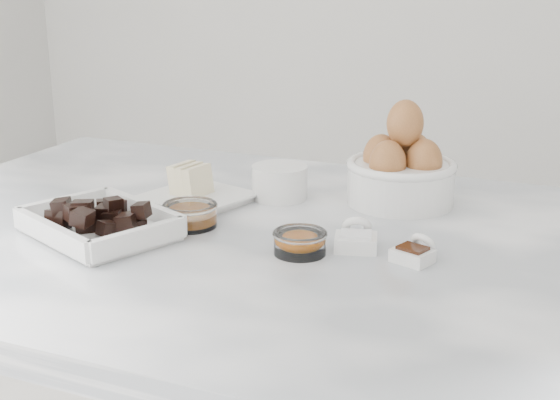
{
  "coord_description": "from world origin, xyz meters",
  "views": [
    {
      "loc": [
        0.44,
        -0.94,
        1.31
      ],
      "look_at": [
        0.02,
        0.03,
        0.98
      ],
      "focal_mm": 50.0,
      "sensor_mm": 36.0,
      "label": 1
    }
  ],
  "objects_px": {
    "vanilla_spoon": "(415,252)",
    "honey_bowl": "(190,214)",
    "chocolate_dish": "(99,220)",
    "salt_spoon": "(356,238)",
    "sugar_ramekin": "(280,181)",
    "zest_bowl": "(300,241)",
    "butter_plate": "(196,191)",
    "egg_bowl": "(401,170)"
  },
  "relations": [
    {
      "from": "honey_bowl",
      "to": "sugar_ramekin",
      "type": "bearing_deg",
      "value": 70.45
    },
    {
      "from": "egg_bowl",
      "to": "butter_plate",
      "type": "bearing_deg",
      "value": -156.95
    },
    {
      "from": "sugar_ramekin",
      "to": "honey_bowl",
      "type": "bearing_deg",
      "value": -109.55
    },
    {
      "from": "butter_plate",
      "to": "zest_bowl",
      "type": "xyz_separation_m",
      "value": [
        0.23,
        -0.14,
        -0.0
      ]
    },
    {
      "from": "chocolate_dish",
      "to": "vanilla_spoon",
      "type": "height_order",
      "value": "chocolate_dish"
    },
    {
      "from": "vanilla_spoon",
      "to": "salt_spoon",
      "type": "bearing_deg",
      "value": 170.22
    },
    {
      "from": "chocolate_dish",
      "to": "egg_bowl",
      "type": "distance_m",
      "value": 0.46
    },
    {
      "from": "butter_plate",
      "to": "sugar_ramekin",
      "type": "bearing_deg",
      "value": 34.74
    },
    {
      "from": "chocolate_dish",
      "to": "salt_spoon",
      "type": "xyz_separation_m",
      "value": [
        0.34,
        0.09,
        -0.01
      ]
    },
    {
      "from": "sugar_ramekin",
      "to": "zest_bowl",
      "type": "relative_size",
      "value": 1.23
    },
    {
      "from": "egg_bowl",
      "to": "salt_spoon",
      "type": "distance_m",
      "value": 0.22
    },
    {
      "from": "butter_plate",
      "to": "sugar_ramekin",
      "type": "xyz_separation_m",
      "value": [
        0.11,
        0.08,
        0.01
      ]
    },
    {
      "from": "sugar_ramekin",
      "to": "egg_bowl",
      "type": "distance_m",
      "value": 0.19
    },
    {
      "from": "egg_bowl",
      "to": "salt_spoon",
      "type": "bearing_deg",
      "value": -90.55
    },
    {
      "from": "chocolate_dish",
      "to": "sugar_ramekin",
      "type": "xyz_separation_m",
      "value": [
        0.16,
        0.26,
        0.01
      ]
    },
    {
      "from": "sugar_ramekin",
      "to": "salt_spoon",
      "type": "xyz_separation_m",
      "value": [
        0.18,
        -0.17,
        -0.01
      ]
    },
    {
      "from": "salt_spoon",
      "to": "sugar_ramekin",
      "type": "bearing_deg",
      "value": 137.47
    },
    {
      "from": "chocolate_dish",
      "to": "honey_bowl",
      "type": "height_order",
      "value": "chocolate_dish"
    },
    {
      "from": "chocolate_dish",
      "to": "vanilla_spoon",
      "type": "distance_m",
      "value": 0.43
    },
    {
      "from": "honey_bowl",
      "to": "zest_bowl",
      "type": "xyz_separation_m",
      "value": [
        0.18,
        -0.04,
        -0.0
      ]
    },
    {
      "from": "chocolate_dish",
      "to": "sugar_ramekin",
      "type": "bearing_deg",
      "value": 58.53
    },
    {
      "from": "honey_bowl",
      "to": "salt_spoon",
      "type": "xyz_separation_m",
      "value": [
        0.24,
        0.01,
        -0.0
      ]
    },
    {
      "from": "sugar_ramekin",
      "to": "honey_bowl",
      "type": "xyz_separation_m",
      "value": [
        -0.06,
        -0.18,
        -0.01
      ]
    },
    {
      "from": "sugar_ramekin",
      "to": "vanilla_spoon",
      "type": "bearing_deg",
      "value": -34.39
    },
    {
      "from": "honey_bowl",
      "to": "zest_bowl",
      "type": "bearing_deg",
      "value": -11.81
    },
    {
      "from": "chocolate_dish",
      "to": "salt_spoon",
      "type": "height_order",
      "value": "chocolate_dish"
    },
    {
      "from": "egg_bowl",
      "to": "sugar_ramekin",
      "type": "bearing_deg",
      "value": -165.15
    },
    {
      "from": "vanilla_spoon",
      "to": "honey_bowl",
      "type": "bearing_deg",
      "value": 179.21
    },
    {
      "from": "butter_plate",
      "to": "vanilla_spoon",
      "type": "bearing_deg",
      "value": -15.64
    },
    {
      "from": "butter_plate",
      "to": "zest_bowl",
      "type": "height_order",
      "value": "butter_plate"
    },
    {
      "from": "egg_bowl",
      "to": "vanilla_spoon",
      "type": "height_order",
      "value": "egg_bowl"
    },
    {
      "from": "sugar_ramekin",
      "to": "honey_bowl",
      "type": "distance_m",
      "value": 0.19
    },
    {
      "from": "chocolate_dish",
      "to": "vanilla_spoon",
      "type": "bearing_deg",
      "value": 10.49
    },
    {
      "from": "zest_bowl",
      "to": "vanilla_spoon",
      "type": "relative_size",
      "value": 1.07
    },
    {
      "from": "chocolate_dish",
      "to": "salt_spoon",
      "type": "bearing_deg",
      "value": 15.22
    },
    {
      "from": "zest_bowl",
      "to": "chocolate_dish",
      "type": "bearing_deg",
      "value": -170.98
    },
    {
      "from": "honey_bowl",
      "to": "salt_spoon",
      "type": "height_order",
      "value": "salt_spoon"
    },
    {
      "from": "chocolate_dish",
      "to": "butter_plate",
      "type": "bearing_deg",
      "value": 75.06
    },
    {
      "from": "honey_bowl",
      "to": "chocolate_dish",
      "type": "bearing_deg",
      "value": -139.21
    },
    {
      "from": "butter_plate",
      "to": "salt_spoon",
      "type": "distance_m",
      "value": 0.31
    },
    {
      "from": "sugar_ramekin",
      "to": "honey_bowl",
      "type": "height_order",
      "value": "sugar_ramekin"
    },
    {
      "from": "egg_bowl",
      "to": "zest_bowl",
      "type": "distance_m",
      "value": 0.27
    }
  ]
}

